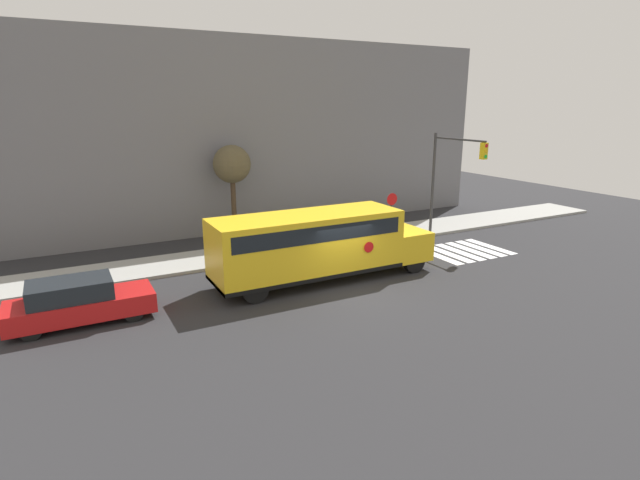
% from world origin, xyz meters
% --- Properties ---
extents(ground_plane, '(60.00, 60.00, 0.00)m').
position_xyz_m(ground_plane, '(0.00, 0.00, 0.00)').
color(ground_plane, '#28282B').
extents(sidewalk_strip, '(44.00, 3.00, 0.15)m').
position_xyz_m(sidewalk_strip, '(0.00, 6.50, 0.07)').
color(sidewalk_strip, '#9E9E99').
rests_on(sidewalk_strip, ground).
extents(building_backdrop, '(32.00, 4.00, 10.78)m').
position_xyz_m(building_backdrop, '(0.00, 13.00, 5.39)').
color(building_backdrop, slate).
rests_on(building_backdrop, ground).
extents(crosswalk_stripes, '(4.00, 3.20, 0.01)m').
position_xyz_m(crosswalk_stripes, '(8.00, 2.00, 0.00)').
color(crosswalk_stripes, white).
rests_on(crosswalk_stripes, ground).
extents(school_bus, '(9.55, 2.57, 2.88)m').
position_xyz_m(school_bus, '(-0.65, 1.68, 1.66)').
color(school_bus, yellow).
rests_on(school_bus, ground).
extents(parked_car, '(4.63, 1.72, 1.53)m').
position_xyz_m(parked_car, '(-9.61, 1.74, 0.75)').
color(parked_car, red).
rests_on(parked_car, ground).
extents(stop_sign, '(0.66, 0.10, 2.52)m').
position_xyz_m(stop_sign, '(6.14, 5.78, 1.65)').
color(stop_sign, '#38383A').
rests_on(stop_sign, ground).
extents(traffic_light, '(0.28, 3.78, 5.66)m').
position_xyz_m(traffic_light, '(8.74, 4.35, 3.77)').
color(traffic_light, '#38383A').
rests_on(traffic_light, ground).
extents(tree_near_sidewalk, '(2.01, 2.01, 5.09)m').
position_xyz_m(tree_near_sidewalk, '(-1.40, 9.83, 4.01)').
color(tree_near_sidewalk, '#423323').
rests_on(tree_near_sidewalk, ground).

